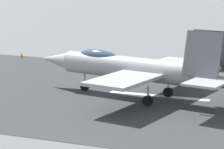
{
  "coord_description": "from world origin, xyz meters",
  "views": [
    {
      "loc": [
        -11.86,
        39.2,
        9.68
      ],
      "look_at": [
        2.56,
        3.69,
        2.2
      ],
      "focal_mm": 86.73,
      "sensor_mm": 36.0,
      "label": 1
    }
  ],
  "objects": [
    {
      "name": "marker_cone_mid",
      "position": [
        10.41,
        -12.02,
        0.28
      ],
      "size": [
        0.44,
        0.44,
        0.55
      ],
      "primitive_type": "cone",
      "color": "orange",
      "rests_on": "ground"
    },
    {
      "name": "runway_strip",
      "position": [
        -0.02,
        0.0,
        0.01
      ],
      "size": [
        240.0,
        26.0,
        0.02
      ],
      "color": "#363738",
      "rests_on": "ground"
    },
    {
      "name": "fighter_jet",
      "position": [
        1.36,
        1.28,
        2.35
      ],
      "size": [
        17.73,
        13.29,
        5.54
      ],
      "color": "#A3A6A4",
      "rests_on": "ground"
    },
    {
      "name": "ground_plane",
      "position": [
        0.0,
        0.0,
        0.0
      ],
      "size": [
        400.0,
        400.0,
        0.0
      ],
      "primitive_type": "plane",
      "color": "slate"
    },
    {
      "name": "marker_cone_far",
      "position": [
        19.78,
        -12.02,
        0.28
      ],
      "size": [
        0.44,
        0.44,
        0.55
      ],
      "primitive_type": "cone",
      "color": "orange",
      "rests_on": "ground"
    }
  ]
}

